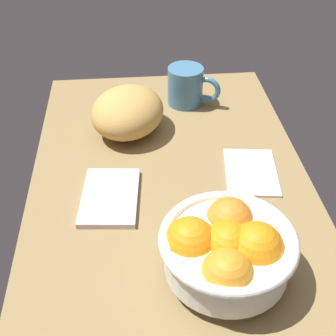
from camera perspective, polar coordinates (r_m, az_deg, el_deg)
The scene contains 6 objects.
ground_plane at distance 87.35cm, azimuth 0.29°, elevation -1.94°, with size 81.99×52.03×3.00cm, color olive.
fruit_bowl at distance 66.66cm, azimuth 7.29°, elevation -9.91°, with size 19.71×19.71×10.36cm.
bread_loaf at distance 96.78cm, azimuth -5.03°, elevation 6.93°, with size 16.99×14.67×9.45cm, color tan.
napkin_folded at distance 88.66cm, azimuth 10.24°, elevation -0.31°, with size 13.99×9.65×0.94cm, color silver.
napkin_spare at distance 82.14cm, azimuth -7.20°, elevation -3.56°, with size 14.79×9.79×1.06cm, color silver.
mug at distance 106.83cm, azimuth 2.35°, elevation 10.10°, with size 8.07×11.85×8.82cm.
Camera 1 is at (-66.18, 6.44, 55.14)cm, focal length 49.21 mm.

